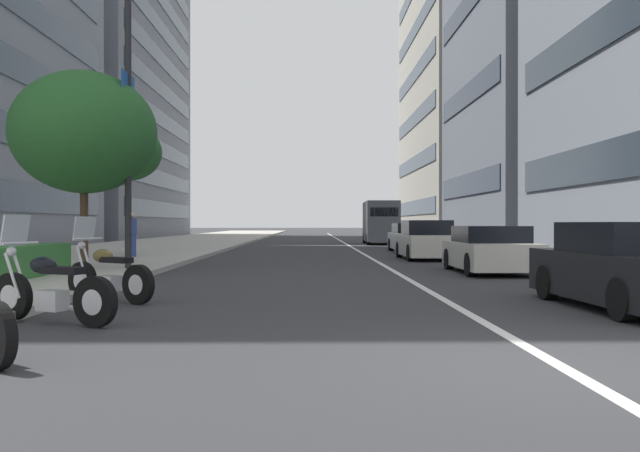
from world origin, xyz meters
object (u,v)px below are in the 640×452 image
object	(u,v)px
motorcycle_far_end_row	(108,276)
pedestrian_on_plaza	(131,234)
car_mid_block_traffic	(412,238)
street_tree_far_plaza	(128,153)
motorcycle_nearest_camera	(50,291)
street_lamp_with_banners	(138,84)
street_tree_near_plaza_corner	(84,133)
delivery_van_ahead	(381,222)
car_following_behind	(426,241)
car_approaching_light	(633,268)
car_lead_in_lane	(490,250)

from	to	relation	value
motorcycle_far_end_row	pedestrian_on_plaza	bearing A→B (deg)	-42.99
car_mid_block_traffic	street_tree_far_plaza	bearing A→B (deg)	114.48
motorcycle_nearest_camera	pedestrian_on_plaza	distance (m)	16.25
street_lamp_with_banners	street_tree_far_plaza	bearing A→B (deg)	16.52
street_lamp_with_banners	street_tree_near_plaza_corner	size ratio (longest dim) A/B	1.56
delivery_van_ahead	car_following_behind	bearing A→B (deg)	-179.14
pedestrian_on_plaza	car_mid_block_traffic	bearing A→B (deg)	-2.13
car_approaching_light	delivery_van_ahead	distance (m)	34.53
motorcycle_nearest_camera	motorcycle_far_end_row	size ratio (longest dim) A/B	1.11
street_tree_near_plaza_corner	pedestrian_on_plaza	xyz separation A→B (m)	(6.41, 0.36, -2.90)
motorcycle_far_end_row	street_lamp_with_banners	size ratio (longest dim) A/B	0.22
motorcycle_nearest_camera	car_approaching_light	xyz separation A→B (m)	(1.50, -8.73, 0.21)
delivery_van_ahead	street_tree_far_plaza	distance (m)	21.76
car_lead_in_lane	street_tree_near_plaza_corner	distance (m)	11.65
car_approaching_light	car_following_behind	bearing A→B (deg)	0.69
car_approaching_light	delivery_van_ahead	xyz separation A→B (m)	(34.52, 0.51, 0.83)
street_lamp_with_banners	street_tree_near_plaza_corner	world-z (taller)	street_lamp_with_banners
delivery_van_ahead	street_tree_far_plaza	world-z (taller)	street_tree_far_plaza
car_lead_in_lane	delivery_van_ahead	size ratio (longest dim) A/B	0.71
delivery_van_ahead	street_tree_far_plaza	xyz separation A→B (m)	(-18.02, 11.90, 2.69)
street_tree_near_plaza_corner	car_approaching_light	bearing A→B (deg)	-125.28
street_tree_near_plaza_corner	pedestrian_on_plaza	distance (m)	7.04
street_lamp_with_banners	car_approaching_light	bearing A→B (deg)	-128.66
motorcycle_nearest_camera	pedestrian_on_plaza	bearing A→B (deg)	-53.13
motorcycle_nearest_camera	street_tree_near_plaza_corner	size ratio (longest dim) A/B	0.38
car_following_behind	street_tree_far_plaza	world-z (taller)	street_tree_far_plaza
street_tree_far_plaza	street_lamp_with_banners	bearing A→B (deg)	-163.48
street_tree_near_plaza_corner	delivery_van_ahead	bearing A→B (deg)	-22.33
car_approaching_light	pedestrian_on_plaza	distance (m)	18.63
motorcycle_nearest_camera	pedestrian_on_plaza	size ratio (longest dim) A/B	1.25
car_approaching_light	street_tree_near_plaza_corner	world-z (taller)	street_tree_near_plaza_corner
motorcycle_far_end_row	delivery_van_ahead	bearing A→B (deg)	-69.63
motorcycle_far_end_row	street_lamp_with_banners	xyz separation A→B (m)	(6.71, 1.13, 4.71)
street_tree_far_plaza	pedestrian_on_plaza	xyz separation A→B (m)	(-2.03, -0.66, -3.21)
car_following_behind	delivery_van_ahead	size ratio (longest dim) A/B	0.73
car_following_behind	delivery_van_ahead	world-z (taller)	delivery_van_ahead
car_following_behind	delivery_van_ahead	bearing A→B (deg)	-1.19
motorcycle_nearest_camera	street_lamp_with_banners	distance (m)	10.55
car_approaching_light	motorcycle_far_end_row	bearing A→B (deg)	80.26
street_tree_near_plaza_corner	street_lamp_with_banners	bearing A→B (deg)	-96.40
pedestrian_on_plaza	street_lamp_with_banners	bearing A→B (deg)	-109.57
street_lamp_with_banners	street_tree_near_plaza_corner	bearing A→B (deg)	83.60
delivery_van_ahead	street_lamp_with_banners	size ratio (longest dim) A/B	0.72
motorcycle_nearest_camera	car_approaching_light	distance (m)	8.86
motorcycle_nearest_camera	motorcycle_far_end_row	xyz separation A→B (m)	(2.67, -0.01, 0.00)
car_mid_block_traffic	street_tree_near_plaza_corner	xyz separation A→B (m)	(-13.99, 11.11, 3.21)
car_approaching_light	car_lead_in_lane	distance (m)	8.08
motorcycle_far_end_row	car_lead_in_lane	size ratio (longest dim) A/B	0.42
street_lamp_with_banners	street_tree_near_plaza_corner	xyz separation A→B (m)	(0.17, 1.53, -1.29)
car_approaching_light	street_tree_far_plaza	world-z (taller)	street_tree_far_plaza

